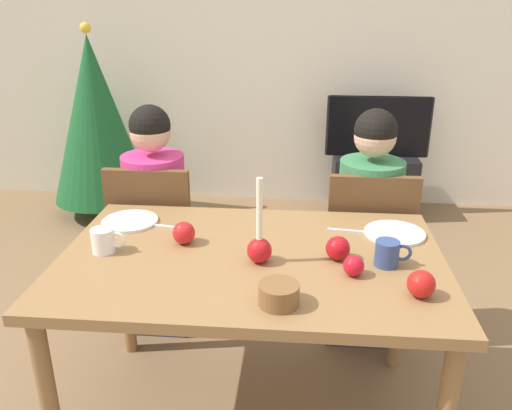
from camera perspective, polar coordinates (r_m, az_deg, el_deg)
name	(u,v)px	position (r m, az deg, el deg)	size (l,w,h in m)	color
back_wall	(283,42)	(4.30, 2.96, 17.36)	(6.40, 0.10, 2.60)	beige
dining_table	(251,276)	(1.95, -0.52, -7.74)	(1.40, 0.90, 0.75)	olive
chair_left	(156,238)	(2.65, -10.85, -3.57)	(0.40, 0.40, 0.90)	brown
chair_right	(367,246)	(2.57, 12.03, -4.43)	(0.40, 0.40, 0.90)	brown
person_left_child	(157,225)	(2.65, -10.76, -2.15)	(0.30, 0.30, 1.17)	#33384C
person_right_child	(367,233)	(2.58, 12.05, -2.97)	(0.30, 0.30, 1.17)	#33384C
tv_stand	(373,184)	(4.26, 12.70, 2.21)	(0.64, 0.40, 0.48)	black
tv	(378,127)	(4.13, 13.23, 8.36)	(0.79, 0.05, 0.46)	black
christmas_tree	(96,120)	(4.20, -17.13, 8.93)	(0.75, 0.75, 1.47)	brown
candle_centerpiece	(259,245)	(1.84, 0.37, -4.43)	(0.09, 0.09, 0.32)	red
plate_left	(130,221)	(2.24, -13.64, -1.73)	(0.23, 0.23, 0.01)	white
plate_right	(395,233)	(2.14, 14.95, -2.99)	(0.24, 0.24, 0.01)	white
mug_left	(104,240)	(2.00, -16.32, -3.75)	(0.13, 0.09, 0.09)	white
mug_right	(388,253)	(1.88, 14.26, -5.15)	(0.13, 0.08, 0.09)	#33477F
fork_left	(168,227)	(2.16, -9.58, -2.39)	(0.18, 0.01, 0.01)	silver
fork_right	(350,231)	(2.13, 10.24, -2.82)	(0.18, 0.01, 0.01)	silver
bowl_walnuts	(279,294)	(1.61, 2.51, -9.74)	(0.13, 0.13, 0.07)	brown
apple_near_candle	(338,249)	(1.88, 8.96, -4.74)	(0.09, 0.09, 0.09)	#B40F17
apple_by_left_plate	(421,284)	(1.72, 17.64, -8.24)	(0.09, 0.09, 0.09)	red
apple_by_right_mug	(184,233)	(2.00, -7.92, -3.05)	(0.09, 0.09, 0.09)	red
apple_far_edge	(354,266)	(1.79, 10.64, -6.57)	(0.07, 0.07, 0.07)	red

